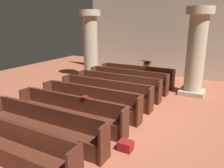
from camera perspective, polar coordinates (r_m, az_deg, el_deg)
The scene contains 15 objects.
ground_plane at distance 7.61m, azimuth 2.65°, elevation -7.39°, with size 19.20×19.20×0.00m, color #AD5B42.
back_wall at distance 12.77m, azimuth 15.02°, elevation 11.98°, with size 10.00×0.16×4.50m, color beige.
pew_row_0 at distance 10.93m, azimuth 6.34°, elevation 2.43°, with size 3.65×0.46×0.89m.
pew_row_1 at distance 10.01m, azimuth 4.10°, elevation 1.23°, with size 3.65×0.46×0.89m.
pew_row_2 at distance 9.12m, azimuth 1.43°, elevation -0.20°, with size 3.65×0.47×0.89m.
pew_row_3 at distance 8.25m, azimuth -1.82°, elevation -1.94°, with size 3.65×0.46×0.89m.
pew_row_4 at distance 7.43m, azimuth -5.82°, elevation -4.07°, with size 3.65×0.46×0.89m.
pew_row_5 at distance 6.66m, azimuth -10.80°, elevation -6.68°, with size 3.65×0.47×0.89m.
pew_row_6 at distance 5.98m, azimuth -17.07°, elevation -9.85°, with size 3.65×0.46×0.89m.
pew_row_7 at distance 5.40m, azimuth -24.99°, elevation -13.60°, with size 3.65×0.46×0.89m.
pillar_aisle_side at distance 9.71m, azimuth 20.85°, elevation 8.04°, with size 1.08×1.08×3.56m.
pillar_far_side at distance 11.89m, azimuth -5.58°, elevation 10.24°, with size 1.08×1.08×3.56m.
lectern at distance 11.71m, azimuth 8.87°, elevation 3.12°, with size 0.48×0.45×1.08m.
hymn_book at distance 6.40m, azimuth -6.94°, elevation -3.32°, with size 0.17×0.19×0.03m, color maroon.
kneeler_box_red at distance 5.54m, azimuth 3.54°, elevation -15.57°, with size 0.33×0.28×0.23m, color maroon.
Camera 1 is at (3.01, -6.31, 3.00)m, focal length 35.54 mm.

